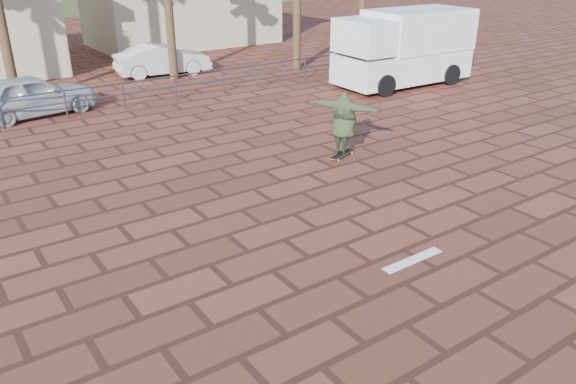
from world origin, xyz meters
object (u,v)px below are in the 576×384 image
at_px(longboard, 342,154).
at_px(car_white, 163,60).
at_px(campervan, 405,46).
at_px(car_silver, 31,95).
at_px(skateboarder, 344,123).

distance_m(longboard, car_white, 12.71).
xyz_separation_m(campervan, car_silver, (-13.71, 3.94, -0.86)).
height_order(longboard, car_silver, car_silver).
height_order(campervan, car_silver, campervan).
relative_size(skateboarder, car_white, 0.52).
height_order(car_silver, car_white, car_silver).
distance_m(longboard, campervan, 9.41).
distance_m(skateboarder, car_white, 12.70).
bearing_deg(car_silver, car_white, -69.22).
height_order(longboard, car_white, car_white).
bearing_deg(skateboarder, campervan, -79.55).
xyz_separation_m(skateboarder, car_silver, (-6.04, 9.19, -0.26)).
relative_size(car_silver, car_white, 1.01).
bearing_deg(campervan, car_white, 137.12).
xyz_separation_m(campervan, car_white, (-7.42, 7.44, -0.88)).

